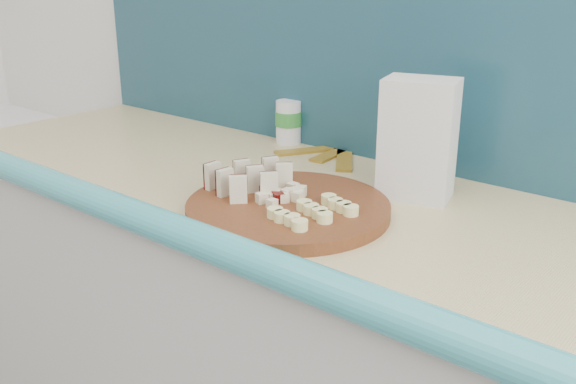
# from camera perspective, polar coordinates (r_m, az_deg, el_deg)

# --- Properties ---
(backsplash) EXTENTS (2.20, 0.02, 0.50)m
(backsplash) POSITION_cam_1_polar(r_m,az_deg,el_deg) (1.39, 13.55, 11.74)
(backsplash) COLOR teal
(backsplash) RESTS_ON kitchen_counter
(cutting_board) EXTENTS (0.45, 0.45, 0.02)m
(cutting_board) POSITION_cam_1_polar(r_m,az_deg,el_deg) (1.16, 0.00, -1.47)
(cutting_board) COLOR #4D2810
(cutting_board) RESTS_ON kitchen_counter
(apple_wedges) EXTENTS (0.14, 0.16, 0.05)m
(apple_wedges) POSITION_cam_1_polar(r_m,az_deg,el_deg) (1.21, -3.46, 1.20)
(apple_wedges) COLOR beige
(apple_wedges) RESTS_ON cutting_board
(apple_chunks) EXTENTS (0.06, 0.06, 0.02)m
(apple_chunks) POSITION_cam_1_polar(r_m,az_deg,el_deg) (1.17, -0.64, -0.17)
(apple_chunks) COLOR beige
(apple_chunks) RESTS_ON cutting_board
(banana_slices) EXTENTS (0.12, 0.15, 0.02)m
(banana_slices) POSITION_cam_1_polar(r_m,az_deg,el_deg) (1.09, 2.38, -1.73)
(banana_slices) COLOR #F4EC95
(banana_slices) RESTS_ON cutting_board
(flour_bag) EXTENTS (0.16, 0.13, 0.23)m
(flour_bag) POSITION_cam_1_polar(r_m,az_deg,el_deg) (1.24, 11.49, 4.61)
(flour_bag) COLOR silver
(flour_bag) RESTS_ON kitchen_counter
(canister) EXTENTS (0.07, 0.07, 0.11)m
(canister) POSITION_cam_1_polar(r_m,az_deg,el_deg) (1.62, 0.04, 6.33)
(canister) COLOR silver
(canister) RESTS_ON kitchen_counter
(banana_peel) EXTENTS (0.23, 0.19, 0.01)m
(banana_peel) POSITION_cam_1_polar(r_m,az_deg,el_deg) (1.52, 3.62, 3.34)
(banana_peel) COLOR #B08721
(banana_peel) RESTS_ON kitchen_counter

